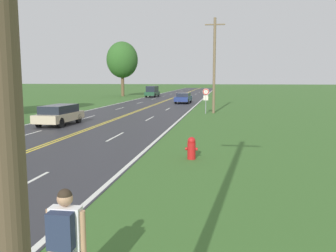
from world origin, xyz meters
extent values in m
cube|color=silver|center=(2.58, 7.50, 0.01)|extent=(0.12, 3.00, 0.00)
cube|color=silver|center=(2.58, 16.50, 0.01)|extent=(0.12, 3.00, 0.00)
cube|color=silver|center=(2.58, 25.50, 0.01)|extent=(0.12, 3.00, 0.00)
cube|color=silver|center=(2.58, 34.50, 0.01)|extent=(0.12, 3.00, 0.00)
cube|color=silver|center=(2.58, 43.50, 0.01)|extent=(0.12, 3.00, 0.00)
cube|color=silver|center=(2.58, 52.50, 0.01)|extent=(0.12, 3.00, 0.00)
cube|color=silver|center=(2.58, 61.50, 0.01)|extent=(0.12, 3.00, 0.00)
cube|color=silver|center=(2.58, 70.50, 0.01)|extent=(0.12, 3.00, 0.00)
cube|color=silver|center=(2.58, 79.50, 0.01)|extent=(0.12, 3.00, 0.00)
cube|color=silver|center=(2.58, 88.50, 0.01)|extent=(0.12, 3.00, 0.00)
cube|color=silver|center=(2.58, 97.50, 0.01)|extent=(0.12, 3.00, 0.00)
cube|color=silver|center=(2.58, 106.50, 0.01)|extent=(0.12, 3.00, 0.00)
cube|color=silver|center=(-2.58, 16.50, 0.01)|extent=(0.12, 3.00, 0.00)
cube|color=silver|center=(-2.58, 25.50, 0.01)|extent=(0.12, 3.00, 0.00)
cube|color=silver|center=(-2.58, 34.50, 0.01)|extent=(0.12, 3.00, 0.00)
cube|color=silver|center=(-2.58, 43.50, 0.01)|extent=(0.12, 3.00, 0.00)
cube|color=silver|center=(-2.58, 52.50, 0.01)|extent=(0.12, 3.00, 0.00)
cube|color=silver|center=(-2.58, 61.50, 0.01)|extent=(0.12, 3.00, 0.00)
cube|color=silver|center=(-2.58, 70.50, 0.01)|extent=(0.12, 3.00, 0.00)
cube|color=silver|center=(-2.58, 79.50, 0.01)|extent=(0.12, 3.00, 0.00)
cube|color=silver|center=(-2.58, 88.50, 0.01)|extent=(0.12, 3.00, 0.00)
cube|color=silver|center=(-2.58, 97.50, 0.01)|extent=(0.12, 3.00, 0.00)
cube|color=silver|center=(-2.58, 106.50, 0.01)|extent=(0.12, 3.00, 0.00)
cube|color=white|center=(6.31, 2.48, 1.10)|extent=(0.44, 0.19, 0.60)
sphere|color=tan|center=(6.31, 2.48, 1.53)|extent=(0.22, 0.22, 0.22)
sphere|color=#2D2319|center=(6.31, 2.48, 1.56)|extent=(0.20, 0.20, 0.20)
cylinder|color=tan|center=(6.07, 2.48, 1.04)|extent=(0.09, 0.09, 0.64)
cylinder|color=tan|center=(6.55, 2.49, 1.04)|extent=(0.09, 0.09, 0.64)
cube|color=#232D47|center=(6.32, 2.31, 1.13)|extent=(0.35, 0.18, 0.51)
cylinder|color=red|center=(7.18, 11.78, 0.33)|extent=(0.33, 0.33, 0.67)
sphere|color=red|center=(7.18, 11.78, 0.73)|extent=(0.31, 0.31, 0.31)
cylinder|color=red|center=(7.39, 11.78, 0.41)|extent=(0.08, 0.11, 0.11)
cylinder|color=red|center=(6.98, 11.78, 0.41)|extent=(0.08, 0.11, 0.11)
cylinder|color=gray|center=(6.73, 30.38, 1.11)|extent=(0.07, 0.07, 2.22)
cylinder|color=silver|center=(6.73, 30.36, 1.97)|extent=(0.60, 0.02, 0.60)
torus|color=red|center=(6.73, 30.35, 1.97)|extent=(0.55, 0.07, 0.55)
cube|color=silver|center=(6.73, 30.36, 1.42)|extent=(0.44, 0.02, 0.44)
cylinder|color=brown|center=(7.41, 30.94, 4.27)|extent=(0.24, 0.24, 8.54)
cube|color=brown|center=(7.41, 30.94, 7.94)|extent=(1.80, 0.12, 0.10)
cylinder|color=brown|center=(-9.84, 60.33, 2.06)|extent=(0.56, 0.56, 4.12)
ellipsoid|color=#2D5B23|center=(-9.84, 60.33, 6.49)|extent=(5.57, 5.57, 6.41)
cylinder|color=black|center=(-3.43, 22.03, 0.34)|extent=(0.22, 0.68, 0.67)
cylinder|color=black|center=(-1.89, 21.98, 0.34)|extent=(0.22, 0.68, 0.67)
cylinder|color=black|center=(-3.52, 19.41, 0.34)|extent=(0.22, 0.68, 0.67)
cylinder|color=black|center=(-1.97, 19.36, 0.34)|extent=(0.22, 0.68, 0.67)
cube|color=#C1B28E|center=(-2.70, 20.69, 0.57)|extent=(1.88, 4.29, 0.54)
cube|color=#1E232D|center=(-2.70, 20.69, 1.11)|extent=(1.63, 3.01, 0.53)
cylinder|color=black|center=(3.85, 42.25, 0.34)|extent=(0.23, 0.69, 0.68)
cylinder|color=black|center=(2.31, 42.31, 0.34)|extent=(0.23, 0.69, 0.68)
cylinder|color=black|center=(3.95, 44.90, 0.34)|extent=(0.23, 0.69, 0.68)
cylinder|color=black|center=(2.41, 44.96, 0.34)|extent=(0.23, 0.69, 0.68)
cube|color=navy|center=(3.13, 43.61, 0.59)|extent=(1.90, 4.34, 0.57)
cube|color=#1E232D|center=(3.14, 43.78, 1.10)|extent=(1.62, 2.41, 0.44)
cylinder|color=black|center=(-4.72, 59.90, 0.35)|extent=(0.22, 0.71, 0.70)
cylinder|color=black|center=(-3.21, 59.85, 0.35)|extent=(0.22, 0.71, 0.70)
cylinder|color=black|center=(-4.81, 57.04, 0.35)|extent=(0.22, 0.71, 0.70)
cylinder|color=black|center=(-3.30, 56.99, 0.35)|extent=(0.22, 0.71, 0.70)
cube|color=#1E472D|center=(-4.01, 58.44, 0.62)|extent=(1.86, 4.67, 0.60)
cube|color=#1E232D|center=(-4.01, 58.44, 1.40)|extent=(1.61, 3.28, 0.97)
camera|label=1|loc=(8.45, -1.92, 3.15)|focal=38.00mm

